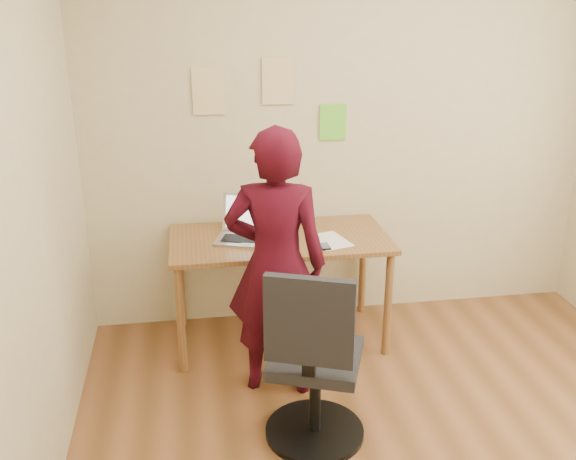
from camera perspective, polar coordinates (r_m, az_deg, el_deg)
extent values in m
cube|color=#C4B58F|center=(4.40, 5.01, 8.99)|extent=(3.50, 0.04, 2.70)
cube|color=#C4B58F|center=(2.67, -24.10, -0.55)|extent=(0.04, 3.50, 2.70)
cube|color=brown|center=(4.12, -0.76, -0.84)|extent=(1.40, 0.70, 0.03)
cylinder|color=brown|center=(3.97, -9.51, -7.93)|extent=(0.05, 0.05, 0.71)
cylinder|color=brown|center=(4.14, 8.87, -6.58)|extent=(0.05, 0.05, 0.71)
cylinder|color=brown|center=(4.50, -9.53, -4.31)|extent=(0.05, 0.05, 0.71)
cylinder|color=brown|center=(4.66, 6.67, -3.28)|extent=(0.05, 0.05, 0.71)
cube|color=#ACACB3|center=(4.06, -3.83, -0.88)|extent=(0.42, 0.35, 0.02)
cube|color=black|center=(4.05, -3.84, -0.75)|extent=(0.33, 0.22, 0.00)
cube|color=#ACACB3|center=(4.16, -3.40, 1.58)|extent=(0.37, 0.18, 0.25)
cube|color=white|center=(4.16, -3.40, 1.58)|extent=(0.32, 0.15, 0.20)
cube|color=white|center=(4.07, 3.75, -0.94)|extent=(0.27, 0.33, 0.00)
cube|color=black|center=(3.96, 3.29, -1.47)|extent=(0.06, 0.11, 0.01)
cube|color=#3F4C59|center=(3.96, 3.29, -1.41)|extent=(0.05, 0.09, 0.00)
cube|color=#E0C686|center=(4.20, -7.06, 12.15)|extent=(0.21, 0.00, 0.30)
cube|color=#E0C686|center=(4.23, -0.87, 13.12)|extent=(0.21, 0.00, 0.30)
cube|color=#6ADE32|center=(4.34, 4.01, 9.53)|extent=(0.18, 0.00, 0.24)
cube|color=black|center=(3.34, 2.49, -11.30)|extent=(0.58, 0.58, 0.06)
cube|color=black|center=(2.99, 1.90, -8.14)|extent=(0.42, 0.20, 0.45)
cube|color=black|center=(3.12, 1.86, -11.78)|extent=(0.07, 0.06, 0.12)
cylinder|color=black|center=(3.47, 2.42, -14.71)|extent=(0.06, 0.06, 0.45)
cylinder|color=black|center=(3.60, 2.37, -17.41)|extent=(0.53, 0.53, 0.03)
imported|color=#3A0713|center=(3.59, -1.09, -3.07)|extent=(0.65, 0.50, 1.58)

